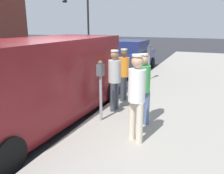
# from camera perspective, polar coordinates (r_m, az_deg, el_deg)

# --- Properties ---
(ground_plane) EXTENTS (80.00, 80.00, 0.00)m
(ground_plane) POSITION_cam_1_polar(r_m,az_deg,el_deg) (6.85, -12.14, -6.61)
(ground_plane) COLOR #2D2D33
(sidewalk_slab) EXTENTS (5.00, 32.00, 0.15)m
(sidewalk_slab) POSITION_cam_1_polar(r_m,az_deg,el_deg) (5.72, 18.64, -10.79)
(sidewalk_slab) COLOR #9E998E
(sidewalk_slab) RESTS_ON ground
(parking_meter_near) EXTENTS (0.14, 0.18, 1.52)m
(parking_meter_near) POSITION_cam_1_polar(r_m,az_deg,el_deg) (5.64, -2.81, 1.59)
(parking_meter_near) COLOR gray
(parking_meter_near) RESTS_ON sidewalk_slab
(parking_meter_far) EXTENTS (0.14, 0.18, 1.52)m
(parking_meter_far) POSITION_cam_1_polar(r_m,az_deg,el_deg) (10.11, 9.06, 7.50)
(parking_meter_far) COLOR gray
(parking_meter_far) RESTS_ON sidewalk_slab
(pedestrian_in_white) EXTENTS (0.34, 0.34, 1.80)m
(pedestrian_in_white) POSITION_cam_1_polar(r_m,az_deg,el_deg) (4.61, 6.07, -1.42)
(pedestrian_in_white) COLOR beige
(pedestrian_in_white) RESTS_ON sidewalk_slab
(pedestrian_in_green) EXTENTS (0.36, 0.34, 1.71)m
(pedestrian_in_green) POSITION_cam_1_polar(r_m,az_deg,el_deg) (5.48, 7.54, 0.52)
(pedestrian_in_green) COLOR #4C608C
(pedestrian_in_green) RESTS_ON sidewalk_slab
(pedestrian_in_gray) EXTENTS (0.34, 0.36, 1.69)m
(pedestrian_in_gray) POSITION_cam_1_polar(r_m,az_deg,el_deg) (6.35, 0.64, 2.57)
(pedestrian_in_gray) COLOR #383D47
(pedestrian_in_gray) RESTS_ON sidewalk_slab
(pedestrian_in_orange) EXTENTS (0.34, 0.36, 1.63)m
(pedestrian_in_orange) POSITION_cam_1_polar(r_m,az_deg,el_deg) (7.23, 2.90, 3.80)
(pedestrian_in_orange) COLOR #383D47
(pedestrian_in_orange) RESTS_ON sidewalk_slab
(parked_van) EXTENTS (2.30, 5.27, 2.15)m
(parked_van) POSITION_cam_1_polar(r_m,az_deg,el_deg) (6.18, -16.78, 1.92)
(parked_van) COLOR maroon
(parked_van) RESTS_ON ground
(parked_sedan_ahead) EXTENTS (2.08, 4.46, 1.65)m
(parked_sedan_ahead) POSITION_cam_1_polar(r_m,az_deg,el_deg) (12.66, 4.08, 7.21)
(parked_sedan_ahead) COLOR navy
(parked_sedan_ahead) RESTS_ON ground
(traffic_light_corner) EXTENTS (2.48, 0.42, 5.20)m
(traffic_light_corner) POSITION_cam_1_polar(r_m,az_deg,el_deg) (20.53, -8.10, 17.91)
(traffic_light_corner) COLOR black
(traffic_light_corner) RESTS_ON ground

